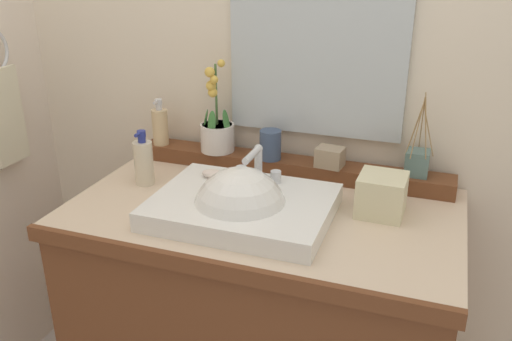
{
  "coord_description": "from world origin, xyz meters",
  "views": [
    {
      "loc": [
        0.46,
        -1.35,
        1.55
      ],
      "look_at": [
        -0.01,
        -0.02,
        0.96
      ],
      "focal_mm": 38.21,
      "sensor_mm": 36.0,
      "label": 1
    }
  ],
  "objects_px": {
    "lotion_bottle": "(144,162)",
    "hand_towel": "(7,117)",
    "soap_bar": "(213,174)",
    "sink_basin": "(241,211)",
    "potted_plant": "(217,131)",
    "reed_diffuser": "(417,162)",
    "tumbler_cup": "(270,145)",
    "soap_dispenser": "(160,126)",
    "tissue_box": "(382,195)",
    "trinket_box": "(330,157)"
  },
  "relations": [
    {
      "from": "reed_diffuser",
      "to": "trinket_box",
      "type": "bearing_deg",
      "value": -175.06
    },
    {
      "from": "trinket_box",
      "to": "hand_towel",
      "type": "height_order",
      "value": "hand_towel"
    },
    {
      "from": "reed_diffuser",
      "to": "hand_towel",
      "type": "height_order",
      "value": "hand_towel"
    },
    {
      "from": "soap_bar",
      "to": "tissue_box",
      "type": "xyz_separation_m",
      "value": [
        0.5,
        0.04,
        -0.01
      ]
    },
    {
      "from": "potted_plant",
      "to": "reed_diffuser",
      "type": "height_order",
      "value": "potted_plant"
    },
    {
      "from": "soap_dispenser",
      "to": "tissue_box",
      "type": "xyz_separation_m",
      "value": [
        0.8,
        -0.18,
        -0.06
      ]
    },
    {
      "from": "sink_basin",
      "to": "reed_diffuser",
      "type": "bearing_deg",
      "value": 38.77
    },
    {
      "from": "soap_dispenser",
      "to": "tissue_box",
      "type": "distance_m",
      "value": 0.82
    },
    {
      "from": "potted_plant",
      "to": "soap_dispenser",
      "type": "relative_size",
      "value": 1.91
    },
    {
      "from": "trinket_box",
      "to": "lotion_bottle",
      "type": "bearing_deg",
      "value": -151.94
    },
    {
      "from": "soap_bar",
      "to": "soap_dispenser",
      "type": "distance_m",
      "value": 0.38
    },
    {
      "from": "tumbler_cup",
      "to": "lotion_bottle",
      "type": "relative_size",
      "value": 0.55
    },
    {
      "from": "soap_dispenser",
      "to": "lotion_bottle",
      "type": "distance_m",
      "value": 0.23
    },
    {
      "from": "sink_basin",
      "to": "trinket_box",
      "type": "bearing_deg",
      "value": 62.08
    },
    {
      "from": "soap_dispenser",
      "to": "tumbler_cup",
      "type": "distance_m",
      "value": 0.41
    },
    {
      "from": "soap_dispenser",
      "to": "hand_towel",
      "type": "bearing_deg",
      "value": -159.68
    },
    {
      "from": "potted_plant",
      "to": "soap_bar",
      "type": "bearing_deg",
      "value": -69.71
    },
    {
      "from": "tumbler_cup",
      "to": "reed_diffuser",
      "type": "relative_size",
      "value": 0.38
    },
    {
      "from": "lotion_bottle",
      "to": "hand_towel",
      "type": "distance_m",
      "value": 0.56
    },
    {
      "from": "potted_plant",
      "to": "reed_diffuser",
      "type": "xyz_separation_m",
      "value": [
        0.66,
        0.01,
        -0.03
      ]
    },
    {
      "from": "lotion_bottle",
      "to": "hand_towel",
      "type": "height_order",
      "value": "hand_towel"
    },
    {
      "from": "tumbler_cup",
      "to": "tissue_box",
      "type": "distance_m",
      "value": 0.43
    },
    {
      "from": "soap_dispenser",
      "to": "reed_diffuser",
      "type": "xyz_separation_m",
      "value": [
        0.88,
        0.02,
        -0.03
      ]
    },
    {
      "from": "lotion_bottle",
      "to": "hand_towel",
      "type": "relative_size",
      "value": 0.53
    },
    {
      "from": "soap_bar",
      "to": "tissue_box",
      "type": "bearing_deg",
      "value": 4.75
    },
    {
      "from": "soap_dispenser",
      "to": "reed_diffuser",
      "type": "relative_size",
      "value": 0.63
    },
    {
      "from": "trinket_box",
      "to": "tissue_box",
      "type": "distance_m",
      "value": 0.26
    },
    {
      "from": "potted_plant",
      "to": "hand_towel",
      "type": "relative_size",
      "value": 0.93
    },
    {
      "from": "tumbler_cup",
      "to": "reed_diffuser",
      "type": "bearing_deg",
      "value": 3.09
    },
    {
      "from": "trinket_box",
      "to": "tissue_box",
      "type": "relative_size",
      "value": 0.65
    },
    {
      "from": "sink_basin",
      "to": "hand_towel",
      "type": "bearing_deg",
      "value": 170.69
    },
    {
      "from": "lotion_bottle",
      "to": "hand_towel",
      "type": "bearing_deg",
      "value": 176.45
    },
    {
      "from": "soap_bar",
      "to": "hand_towel",
      "type": "relative_size",
      "value": 0.21
    },
    {
      "from": "soap_bar",
      "to": "hand_towel",
      "type": "xyz_separation_m",
      "value": [
        -0.8,
        0.04,
        0.09
      ]
    },
    {
      "from": "tumbler_cup",
      "to": "hand_towel",
      "type": "relative_size",
      "value": 0.29
    },
    {
      "from": "lotion_bottle",
      "to": "tissue_box",
      "type": "distance_m",
      "value": 0.74
    },
    {
      "from": "potted_plant",
      "to": "reed_diffuser",
      "type": "distance_m",
      "value": 0.66
    },
    {
      "from": "sink_basin",
      "to": "tissue_box",
      "type": "distance_m",
      "value": 0.4
    },
    {
      "from": "soap_bar",
      "to": "sink_basin",
      "type": "bearing_deg",
      "value": -40.52
    },
    {
      "from": "sink_basin",
      "to": "soap_bar",
      "type": "bearing_deg",
      "value": 139.48
    },
    {
      "from": "soap_dispenser",
      "to": "hand_towel",
      "type": "height_order",
      "value": "hand_towel"
    },
    {
      "from": "sink_basin",
      "to": "lotion_bottle",
      "type": "xyz_separation_m",
      "value": [
        -0.38,
        0.12,
        0.05
      ]
    },
    {
      "from": "sink_basin",
      "to": "tissue_box",
      "type": "xyz_separation_m",
      "value": [
        0.36,
        0.16,
        0.04
      ]
    },
    {
      "from": "potted_plant",
      "to": "lotion_bottle",
      "type": "bearing_deg",
      "value": -124.73
    },
    {
      "from": "reed_diffuser",
      "to": "tissue_box",
      "type": "height_order",
      "value": "reed_diffuser"
    },
    {
      "from": "lotion_bottle",
      "to": "soap_bar",
      "type": "bearing_deg",
      "value": -0.56
    },
    {
      "from": "soap_dispenser",
      "to": "lotion_bottle",
      "type": "bearing_deg",
      "value": -75.04
    },
    {
      "from": "soap_bar",
      "to": "hand_towel",
      "type": "bearing_deg",
      "value": 177.35
    },
    {
      "from": "sink_basin",
      "to": "reed_diffuser",
      "type": "distance_m",
      "value": 0.57
    },
    {
      "from": "sink_basin",
      "to": "lotion_bottle",
      "type": "relative_size",
      "value": 2.78
    }
  ]
}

